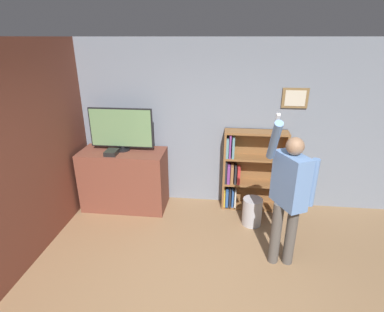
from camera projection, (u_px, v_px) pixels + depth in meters
name	position (u px, v px, depth m)	size (l,w,h in m)	color
wall_back	(210.00, 126.00, 4.86)	(6.26, 0.09, 2.70)	gray
wall_side_brick	(36.00, 150.00, 3.83)	(0.06, 4.24, 2.70)	brown
tv_ledge	(125.00, 179.00, 4.96)	(1.36, 0.62, 0.99)	brown
television	(121.00, 129.00, 4.69)	(1.01, 0.22, 0.69)	black
game_console	(112.00, 152.00, 4.64)	(0.18, 0.23, 0.07)	black
bookshelf	(247.00, 171.00, 4.89)	(0.99, 0.28, 1.34)	brown
person	(289.00, 191.00, 3.48)	(0.59, 0.57, 1.99)	#56514C
waste_bin	(252.00, 212.00, 4.57)	(0.30, 0.30, 0.43)	#B7B7BC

